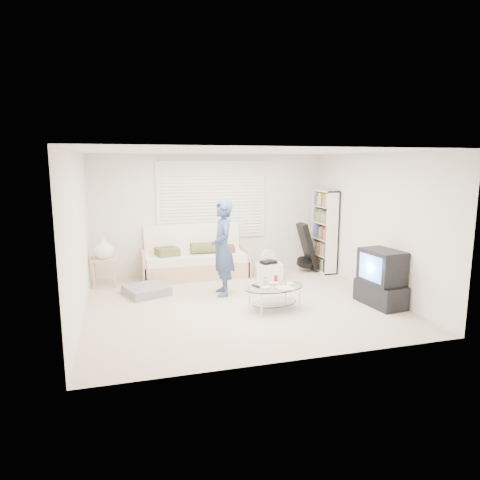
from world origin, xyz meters
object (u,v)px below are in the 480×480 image
object	(u,v)px
tv_unit	(381,278)
coffee_table	(275,291)
futon_sofa	(195,260)
bookshelf	(324,231)

from	to	relation	value
tv_unit	coffee_table	size ratio (longest dim) A/B	0.83
futon_sofa	bookshelf	xyz separation A→B (m)	(2.76, -0.29, 0.53)
futon_sofa	coffee_table	size ratio (longest dim) A/B	1.91
bookshelf	futon_sofa	bearing A→B (deg)	173.98
bookshelf	tv_unit	size ratio (longest dim) A/B	1.89
futon_sofa	tv_unit	bearing A→B (deg)	-44.78
futon_sofa	coffee_table	bearing A→B (deg)	-69.26
tv_unit	coffee_table	distance (m)	1.78
bookshelf	tv_unit	xyz separation A→B (m)	(-0.13, -2.33, -0.43)
futon_sofa	tv_unit	world-z (taller)	futon_sofa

